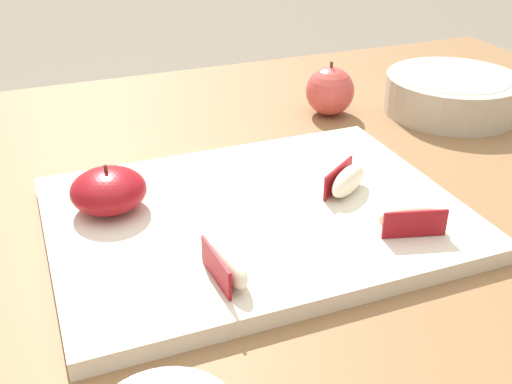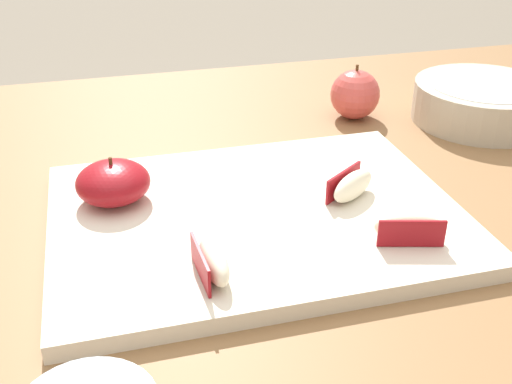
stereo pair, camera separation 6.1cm
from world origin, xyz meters
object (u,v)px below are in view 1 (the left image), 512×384
object	(u,v)px
apple_wedge_back	(411,218)
apple_wedge_front	(228,264)
whole_apple_pink_lady	(330,91)
ceramic_fruit_bowl	(452,93)
apple_wedge_middle	(347,180)
apple_half_skin_up	(108,190)
cutting_board	(256,217)

from	to	relation	value
apple_wedge_back	apple_wedge_front	xyz separation A→B (m)	(-0.18, -0.01, 0.00)
apple_wedge_back	whole_apple_pink_lady	size ratio (longest dim) A/B	0.88
ceramic_fruit_bowl	apple_wedge_middle	bearing A→B (deg)	-145.62
apple_half_skin_up	ceramic_fruit_bowl	distance (m)	0.52
apple_wedge_middle	whole_apple_pink_lady	xyz separation A→B (m)	(0.10, 0.24, 0.00)
cutting_board	apple_half_skin_up	world-z (taller)	apple_half_skin_up
apple_half_skin_up	apple_wedge_back	distance (m)	0.29
apple_wedge_middle	whole_apple_pink_lady	world-z (taller)	whole_apple_pink_lady
cutting_board	apple_wedge_front	bearing A→B (deg)	-123.31
apple_wedge_back	whole_apple_pink_lady	bearing A→B (deg)	75.42
apple_half_skin_up	apple_wedge_middle	world-z (taller)	apple_half_skin_up
cutting_board	ceramic_fruit_bowl	xyz separation A→B (m)	(0.37, 0.18, 0.02)
ceramic_fruit_bowl	apple_half_skin_up	bearing A→B (deg)	-165.77
cutting_board	whole_apple_pink_lady	size ratio (longest dim) A/B	5.27
cutting_board	apple_wedge_front	size ratio (longest dim) A/B	6.20
apple_half_skin_up	apple_wedge_front	xyz separation A→B (m)	(0.07, -0.15, -0.01)
apple_wedge_middle	ceramic_fruit_bowl	distance (m)	0.33
apple_wedge_back	whole_apple_pink_lady	xyz separation A→B (m)	(0.09, 0.33, 0.00)
apple_wedge_back	apple_wedge_middle	world-z (taller)	same
apple_half_skin_up	apple_wedge_back	size ratio (longest dim) A/B	1.12
apple_wedge_front	whole_apple_pink_lady	xyz separation A→B (m)	(0.27, 0.33, 0.00)
apple_half_skin_up	apple_wedge_back	bearing A→B (deg)	-29.69
apple_half_skin_up	apple_wedge_back	xyz separation A→B (m)	(0.25, -0.14, -0.01)
apple_wedge_back	apple_wedge_front	world-z (taller)	same
ceramic_fruit_bowl	apple_wedge_front	bearing A→B (deg)	-147.23
apple_wedge_middle	apple_half_skin_up	bearing A→B (deg)	166.46
apple_wedge_front	apple_wedge_middle	bearing A→B (deg)	29.99
apple_half_skin_up	whole_apple_pink_lady	bearing A→B (deg)	28.45
cutting_board	apple_wedge_back	distance (m)	0.15
apple_wedge_back	ceramic_fruit_bowl	size ratio (longest dim) A/B	0.35
apple_wedge_middle	apple_wedge_front	size ratio (longest dim) A/B	0.99
apple_wedge_back	ceramic_fruit_bowl	distance (m)	0.37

